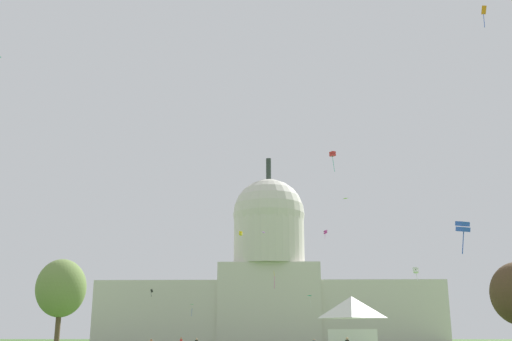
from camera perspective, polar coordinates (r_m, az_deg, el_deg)
name	(u,v)px	position (r m, az deg, el deg)	size (l,w,h in m)	color
capitol_building	(269,282)	(208.24, 1.26, -10.52)	(115.33, 25.04, 63.49)	beige
event_tent	(352,323)	(71.68, 9.13, -14.10)	(6.24, 5.14, 6.23)	white
tree_west_far	(61,288)	(96.97, -17.99, -10.57)	(8.99, 8.57, 13.14)	brown
kite_yellow_mid	(241,233)	(152.25, -1.46, -5.97)	(0.91, 0.95, 1.07)	yellow
kite_violet_mid	(266,234)	(120.43, 0.92, -6.05)	(1.08, 1.23, 0.28)	purple
kite_lime_high	(345,199)	(192.81, 8.42, -2.70)	(1.73, 1.58, 0.16)	#8CD133
kite_black_low	(152,291)	(186.43, -9.86, -11.21)	(0.92, 0.72, 2.22)	black
kite_red_mid	(333,154)	(106.97, 7.27, 1.55)	(1.20, 1.19, 3.74)	red
kite_gold_mid	(274,275)	(163.89, 1.73, -9.87)	(0.31, 1.07, 4.64)	gold
kite_white_low	(416,270)	(94.89, 14.90, -9.13)	(0.96, 0.97, 2.09)	white
kite_green_low	(191,306)	(179.96, -6.22, -12.66)	(1.12, 1.59, 3.09)	green
kite_cyan_mid	(0,62)	(78.95, -23.06, 9.43)	(1.31, 1.21, 3.91)	#33BCDB
kite_turquoise_low	(311,297)	(175.41, 5.20, -11.86)	(1.35, 1.14, 3.39)	teal
kite_blue_low	(463,227)	(51.23, 19.00, -5.07)	(1.08, 1.11, 2.69)	blue
kite_orange_high	(484,12)	(78.60, 20.79, 13.84)	(0.58, 0.48, 2.86)	orange
kite_magenta_mid	(325,232)	(182.53, 6.60, -5.82)	(1.15, 1.08, 2.68)	#D1339E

